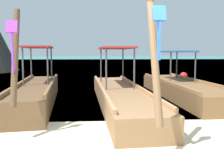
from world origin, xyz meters
TOP-DOWN VIEW (x-y plane):
  - sea_water at (0.00, 62.25)m, footprint 120.00×120.00m
  - longtail_boat_violet_ribbon at (-2.42, 4.32)m, footprint 1.70×6.17m
  - longtail_boat_blue_ribbon at (0.22, 4.06)m, footprint 1.67×7.59m
  - longtail_boat_yellow_ribbon at (2.63, 5.26)m, footprint 1.62×6.68m
  - mooring_buoy_near at (4.81, 10.95)m, footprint 0.46×0.46m
  - mooring_buoy_far at (-7.14, 16.38)m, footprint 0.50×0.50m

SIDE VIEW (x-z plane):
  - sea_water at x=0.00m, z-range 0.00..0.00m
  - mooring_buoy_near at x=4.81m, z-range 0.00..0.47m
  - mooring_buoy_far at x=-7.14m, z-range 0.00..0.50m
  - longtail_boat_blue_ribbon at x=0.22m, z-range -1.01..1.67m
  - longtail_boat_yellow_ribbon at x=2.63m, z-range -0.96..1.63m
  - longtail_boat_violet_ribbon at x=-2.42m, z-range -0.90..1.65m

